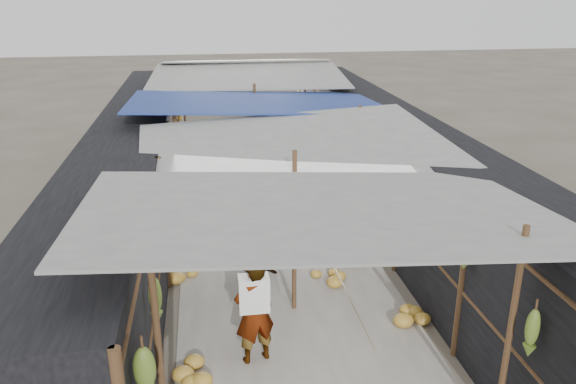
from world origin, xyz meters
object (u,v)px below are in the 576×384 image
black_basin (290,162)px  vendor_elderly (254,312)px  crate_near (335,255)px  vendor_seated (334,183)px  shopper_blue (264,234)px

black_basin → vendor_elderly: vendor_elderly is taller
crate_near → vendor_seated: (0.68, 3.07, 0.31)m
black_basin → shopper_blue: (-1.45, -6.40, 0.68)m
shopper_blue → vendor_seated: size_ratio=1.74×
crate_near → vendor_seated: vendor_seated is taller
black_basin → vendor_elderly: 9.02m
crate_near → vendor_seated: size_ratio=0.53×
vendor_elderly → vendor_seated: 6.28m
black_basin → shopper_blue: 6.60m
vendor_elderly → shopper_blue: bearing=-117.8°
crate_near → shopper_blue: shopper_blue is taller
black_basin → vendor_seated: 3.09m
crate_near → black_basin: bearing=92.9°
black_basin → vendor_elderly: size_ratio=0.43×
shopper_blue → crate_near: bearing=7.7°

